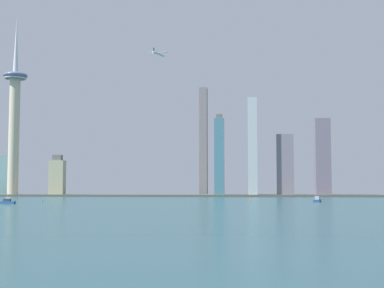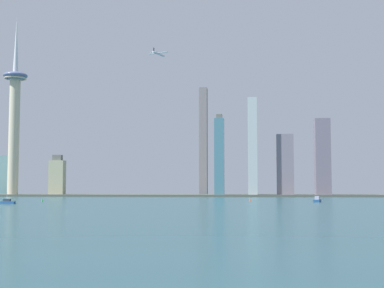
% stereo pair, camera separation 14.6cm
% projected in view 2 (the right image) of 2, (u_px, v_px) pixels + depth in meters
% --- Properties ---
extents(ground_plane, '(6000.00, 6000.00, 0.00)m').
position_uv_depth(ground_plane, '(67.00, 210.00, 311.75)').
color(ground_plane, '#20454D').
extents(waterfront_pier, '(836.68, 72.97, 3.24)m').
position_uv_depth(waterfront_pier, '(185.00, 196.00, 853.78)').
color(waterfront_pier, '#4B5147').
rests_on(waterfront_pier, ground).
extents(observation_tower, '(37.70, 37.70, 284.07)m').
position_uv_depth(observation_tower, '(14.00, 113.00, 886.71)').
color(observation_tower, beige).
rests_on(observation_tower, ground).
extents(skyscraper_0, '(22.08, 24.10, 114.56)m').
position_uv_depth(skyscraper_0, '(322.00, 158.00, 829.66)').
color(skyscraper_0, slate).
rests_on(skyscraper_0, ground).
extents(skyscraper_2, '(23.20, 14.94, 64.38)m').
position_uv_depth(skyscraper_2, '(57.00, 177.00, 878.33)').
color(skyscraper_2, '#A1A182').
rests_on(skyscraper_2, ground).
extents(skyscraper_3, '(17.64, 13.20, 68.65)m').
position_uv_depth(skyscraper_3, '(4.00, 176.00, 965.74)').
color(skyscraper_3, '#7CACA8').
rests_on(skyscraper_3, ground).
extents(skyscraper_4, '(13.50, 23.02, 145.74)m').
position_uv_depth(skyscraper_4, '(253.00, 147.00, 832.69)').
color(skyscraper_4, '#ADBABD').
rests_on(skyscraper_4, ground).
extents(skyscraper_5, '(14.19, 18.24, 121.73)m').
position_uv_depth(skyscraper_5, '(219.00, 157.00, 833.91)').
color(skyscraper_5, teal).
rests_on(skyscraper_5, ground).
extents(skyscraper_7, '(24.72, 13.50, 92.87)m').
position_uv_depth(skyscraper_7, '(285.00, 165.00, 839.96)').
color(skyscraper_7, slate).
rests_on(skyscraper_7, ground).
extents(skyscraper_8, '(12.60, 17.50, 175.94)m').
position_uv_depth(skyscraper_8, '(203.00, 142.00, 917.44)').
color(skyscraper_8, slate).
rests_on(skyscraper_8, ground).
extents(boat_0, '(13.41, 4.19, 9.12)m').
position_uv_depth(boat_0, '(7.00, 202.00, 444.95)').
color(boat_0, '#25518A').
rests_on(boat_0, ground).
extents(boat_1, '(8.50, 15.44, 5.28)m').
position_uv_depth(boat_1, '(317.00, 200.00, 499.81)').
color(boat_1, navy).
rests_on(boat_1, ground).
extents(channel_buoy_1, '(1.60, 1.60, 2.96)m').
position_uv_depth(channel_buoy_1, '(250.00, 200.00, 531.03)').
color(channel_buoy_1, '#E54C19').
rests_on(channel_buoy_1, ground).
extents(channel_buoy_2, '(1.46, 1.46, 2.98)m').
position_uv_depth(channel_buoy_2, '(42.00, 200.00, 520.96)').
color(channel_buoy_2, green).
rests_on(channel_buoy_2, ground).
extents(airplane, '(30.94, 29.79, 7.70)m').
position_uv_depth(airplane, '(158.00, 54.00, 823.56)').
color(airplane, silver).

